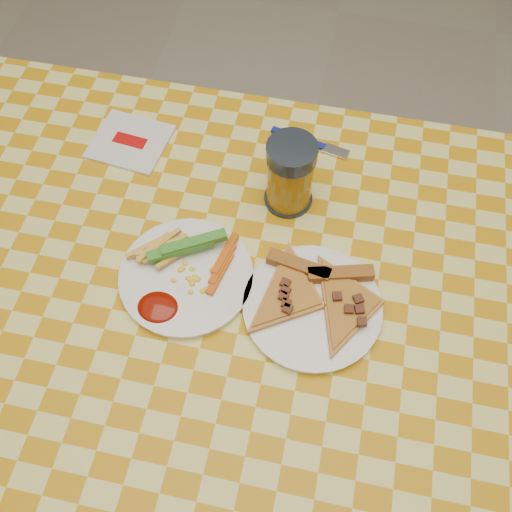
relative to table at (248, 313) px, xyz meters
The scene contains 9 objects.
ground 0.68m from the table, ahead, with size 8.00×8.00×0.00m, color #B8AF94.
table is the anchor object (origin of this frame).
plate_left 0.13m from the table, behind, with size 0.21×0.21×0.01m, color white.
plate_right 0.13m from the table, ahead, with size 0.22×0.22×0.01m, color white.
fries_veggies 0.15m from the table, 167.94° to the left, with size 0.20×0.18×0.04m.
pizza_slices 0.14m from the table, ahead, with size 0.26×0.23×0.02m.
drink_glass 0.25m from the table, 81.24° to the left, with size 0.09×0.09×0.14m.
napkin 0.40m from the table, 136.83° to the left, with size 0.15×0.14×0.01m.
fork 0.35m from the table, 81.68° to the left, with size 0.16×0.05×0.01m.
Camera 1 is at (0.10, -0.40, 1.58)m, focal length 40.00 mm.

